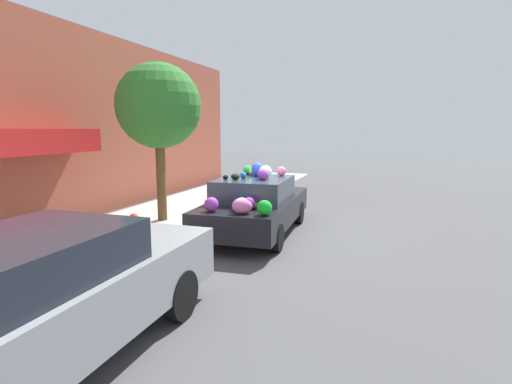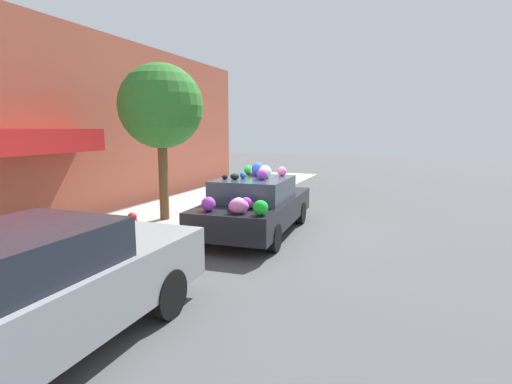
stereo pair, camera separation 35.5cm
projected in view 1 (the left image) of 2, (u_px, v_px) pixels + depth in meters
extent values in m
plane|color=#4C4C4F|center=(251.00, 232.00, 9.53)|extent=(60.00, 60.00, 0.00)
cube|color=#B2ADA3|center=(154.00, 222.00, 10.39)|extent=(24.00, 3.20, 0.11)
cube|color=#9E4C38|center=(78.00, 124.00, 10.73)|extent=(18.00, 0.30, 5.15)
cube|color=red|center=(33.00, 141.00, 8.74)|extent=(3.22, 0.90, 0.55)
cylinder|color=brown|center=(161.00, 179.00, 10.21)|extent=(0.24, 0.24, 2.16)
sphere|color=#2D7228|center=(158.00, 106.00, 9.93)|extent=(2.12, 2.12, 2.12)
cylinder|color=red|center=(135.00, 235.00, 7.86)|extent=(0.20, 0.20, 0.55)
sphere|color=red|center=(134.00, 218.00, 7.80)|extent=(0.18, 0.18, 0.18)
cube|color=black|center=(256.00, 210.00, 9.40)|extent=(4.25, 1.98, 0.55)
cube|color=#333D47|center=(254.00, 189.00, 9.16)|extent=(1.95, 1.64, 0.49)
cylinder|color=black|center=(241.00, 209.00, 10.88)|extent=(0.58, 0.21, 0.57)
cylinder|color=black|center=(299.00, 212.00, 10.45)|extent=(0.58, 0.21, 0.57)
cylinder|color=black|center=(203.00, 232.00, 8.43)|extent=(0.58, 0.21, 0.57)
cylinder|color=black|center=(277.00, 238.00, 8.00)|extent=(0.58, 0.21, 0.57)
ellipsoid|color=white|center=(256.00, 172.00, 9.68)|extent=(0.32, 0.33, 0.18)
sphere|color=pink|center=(212.00, 202.00, 8.42)|extent=(0.18, 0.18, 0.14)
ellipsoid|color=brown|center=(253.00, 205.00, 8.16)|extent=(0.26, 0.24, 0.13)
sphere|color=blue|center=(238.00, 204.00, 7.93)|extent=(0.32, 0.32, 0.24)
ellipsoid|color=green|center=(264.00, 171.00, 9.77)|extent=(0.24, 0.24, 0.21)
sphere|color=purple|center=(263.00, 175.00, 8.78)|extent=(0.26, 0.26, 0.24)
ellipsoid|color=blue|center=(243.00, 175.00, 9.02)|extent=(0.22, 0.22, 0.15)
sphere|color=white|center=(265.00, 172.00, 9.09)|extent=(0.37, 0.37, 0.29)
sphere|color=purple|center=(269.00, 184.00, 10.66)|extent=(0.43, 0.43, 0.33)
sphere|color=purple|center=(256.00, 183.00, 10.95)|extent=(0.33, 0.33, 0.25)
ellipsoid|color=black|center=(226.00, 177.00, 8.86)|extent=(0.18, 0.18, 0.11)
ellipsoid|color=yellow|center=(253.00, 181.00, 10.99)|extent=(0.48, 0.48, 0.36)
ellipsoid|color=blue|center=(257.00, 169.00, 9.44)|extent=(0.30, 0.32, 0.33)
sphere|color=pink|center=(276.00, 189.00, 10.16)|extent=(0.24, 0.24, 0.18)
sphere|color=green|center=(264.00, 208.00, 7.47)|extent=(0.40, 0.40, 0.29)
ellipsoid|color=pink|center=(242.00, 206.00, 7.61)|extent=(0.38, 0.46, 0.28)
ellipsoid|color=black|center=(287.00, 190.00, 10.03)|extent=(0.25, 0.26, 0.18)
ellipsoid|color=black|center=(235.00, 177.00, 8.86)|extent=(0.30, 0.28, 0.14)
sphere|color=green|center=(248.00, 170.00, 9.81)|extent=(0.32, 0.32, 0.22)
sphere|color=pink|center=(251.00, 172.00, 9.77)|extent=(0.21, 0.21, 0.15)
sphere|color=pink|center=(281.00, 171.00, 9.56)|extent=(0.32, 0.32, 0.23)
sphere|color=white|center=(242.00, 205.00, 7.84)|extent=(0.33, 0.33, 0.27)
sphere|color=blue|center=(259.00, 186.00, 10.81)|extent=(0.20, 0.20, 0.18)
sphere|color=purple|center=(211.00, 204.00, 7.83)|extent=(0.38, 0.38, 0.28)
sphere|color=purple|center=(249.00, 203.00, 8.02)|extent=(0.26, 0.26, 0.25)
cube|color=gray|center=(42.00, 308.00, 3.99)|extent=(4.61, 1.73, 0.69)
cube|color=#1E232D|center=(21.00, 259.00, 3.73)|extent=(2.08, 1.49, 0.45)
cylinder|color=black|center=(85.00, 281.00, 5.61)|extent=(0.65, 0.19, 0.65)
cylinder|color=black|center=(181.00, 295.00, 5.14)|extent=(0.65, 0.19, 0.65)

